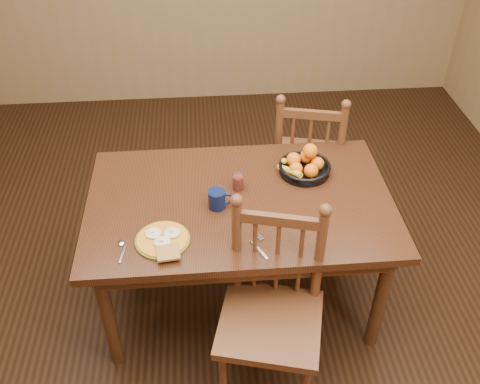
{
  "coord_description": "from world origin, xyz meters",
  "views": [
    {
      "loc": [
        -0.18,
        -2.15,
        2.54
      ],
      "look_at": [
        0.0,
        0.0,
        0.8
      ],
      "focal_mm": 40.0,
      "sensor_mm": 36.0,
      "label": 1
    }
  ],
  "objects": [
    {
      "name": "dining_table",
      "position": [
        0.0,
        0.0,
        0.67
      ],
      "size": [
        1.6,
        1.0,
        0.75
      ],
      "color": "black",
      "rests_on": "ground"
    },
    {
      "name": "fruit_bowl",
      "position": [
        0.38,
        0.21,
        0.8
      ],
      "size": [
        0.29,
        0.29,
        0.17
      ],
      "color": "black",
      "rests_on": "dining_table"
    },
    {
      "name": "room",
      "position": [
        0.0,
        0.0,
        1.35
      ],
      "size": [
        4.52,
        5.02,
        2.72
      ],
      "color": "black",
      "rests_on": "ground"
    },
    {
      "name": "chair_far",
      "position": [
        0.5,
        0.68,
        0.49
      ],
      "size": [
        0.55,
        0.53,
        1.01
      ],
      "rotation": [
        0.0,
        0.0,
        2.91
      ],
      "color": "#4C2716",
      "rests_on": "ground"
    },
    {
      "name": "breakfast_plate",
      "position": [
        -0.39,
        -0.29,
        0.76
      ],
      "size": [
        0.26,
        0.29,
        0.04
      ],
      "color": "#59601E",
      "rests_on": "dining_table"
    },
    {
      "name": "coffee_mug",
      "position": [
        -0.12,
        -0.05,
        0.8
      ],
      "size": [
        0.13,
        0.09,
        0.1
      ],
      "color": "#0A163B",
      "rests_on": "dining_table"
    },
    {
      "name": "spoon",
      "position": [
        -0.59,
        -0.3,
        0.75
      ],
      "size": [
        0.05,
        0.16,
        0.01
      ],
      "rotation": [
        0.0,
        0.0,
        -0.18
      ],
      "color": "silver",
      "rests_on": "dining_table"
    },
    {
      "name": "chair_near",
      "position": [
        0.1,
        -0.56,
        0.51
      ],
      "size": [
        0.57,
        0.55,
        1.04
      ],
      "rotation": [
        0.0,
        0.0,
        -0.25
      ],
      "color": "#4C2716",
      "rests_on": "ground"
    },
    {
      "name": "juice_glass",
      "position": [
        -0.0,
        0.09,
        0.79
      ],
      "size": [
        0.06,
        0.06,
        0.09
      ],
      "color": "silver",
      "rests_on": "dining_table"
    },
    {
      "name": "fork",
      "position": [
        0.06,
        -0.35,
        0.75
      ],
      "size": [
        0.08,
        0.18,
        0.0
      ],
      "rotation": [
        0.0,
        0.0,
        0.47
      ],
      "color": "silver",
      "rests_on": "dining_table"
    }
  ]
}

